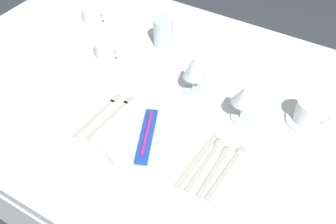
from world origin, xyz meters
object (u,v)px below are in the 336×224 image
Objects in this scene: dinner_plate at (147,139)px; wine_glass_centre at (194,68)px; spoon_dessert at (219,164)px; coffee_cup_left at (310,112)px; coffee_cup_right at (93,14)px; spoon_soup at (210,157)px; spoon_tea at (231,165)px; toothbrush_package at (147,135)px; drink_tumbler at (163,34)px; fork_outer at (113,115)px; wine_glass_left at (244,96)px; dinner_knife at (197,161)px; fork_inner at (100,113)px; coffee_cup_far at (105,49)px.

dinner_plate is 1.81× the size of wine_glass_centre.
wine_glass_centre is (-0.21, 0.24, 0.09)m from spoon_dessert.
coffee_cup_right is at bearing 173.30° from coffee_cup_left.
spoon_tea is (0.06, 0.00, 0.00)m from spoon_soup.
toothbrush_package is 0.49m from drink_tumbler.
spoon_dessert is 0.33m from coffee_cup_left.
wine_glass_left reaches higher than fork_outer.
spoon_tea is 0.31m from coffee_cup_left.
dinner_plate is 0.02m from toothbrush_package.
fork_outer is 2.07× the size of drink_tumbler.
fork_outer is 1.02× the size of spoon_tea.
wine_glass_left is (0.04, 0.22, 0.09)m from dinner_knife.
dinner_plate is 0.19m from spoon_soup.
fork_inner is 0.43m from drink_tumbler.
dinner_knife is 0.38m from coffee_cup_left.
toothbrush_package is at bearing -170.01° from spoon_tea.
spoon_tea is at bearing 9.99° from dinner_plate.
spoon_dessert is 0.62m from coffee_cup_far.
coffee_cup_right reaches higher than dinner_plate.
wine_glass_left reaches higher than drink_tumbler.
toothbrush_package is 1.89× the size of coffee_cup_left.
coffee_cup_far is at bearing -125.93° from drink_tumbler.
spoon_dessert is 0.86m from coffee_cup_right.
wine_glass_centre is 1.07× the size of wine_glass_left.
toothbrush_package is at bearing -38.22° from coffee_cup_right.
coffee_cup_left is (0.19, 0.28, 0.04)m from spoon_soup.
fork_outer is at bearing -80.88° from drink_tumbler.
dinner_knife is at bearing 3.22° from dinner_plate.
wine_glass_centre is (0.01, 0.27, 0.09)m from dinner_plate.
fork_inner is 0.38m from spoon_soup.
coffee_cup_right is (-0.80, 0.39, 0.04)m from spoon_tea.
toothbrush_package is 0.92× the size of dinner_knife.
drink_tumbler is at bearing 131.10° from dinner_knife.
dinner_plate is 0.16m from fork_outer.
dinner_knife is (0.35, -0.01, 0.00)m from fork_inner.
toothbrush_package reaches higher than spoon_soup.
fork_inner is 0.35m from dinner_knife.
spoon_soup and spoon_tea have the same top height.
spoon_tea is 0.21m from wine_glass_left.
coffee_cup_far is at bearing 158.13° from spoon_dessert.
fork_inner is at bearing -176.80° from spoon_soup.
fork_inner is (-0.19, 0.02, -0.02)m from toothbrush_package.
fork_outer is at bearing 166.85° from dinner_plate.
wine_glass_centre is at bearing 128.14° from spoon_soup.
wine_glass_centre reaches higher than spoon_soup.
wine_glass_centre reaches higher than dinner_knife.
fork_outer is 2.33× the size of coffee_cup_far.
drink_tumbler is (-0.07, 0.41, 0.04)m from fork_outer.
spoon_tea is at bearing 9.99° from toothbrush_package.
coffee_cup_far is at bearing 176.78° from wine_glass_left.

